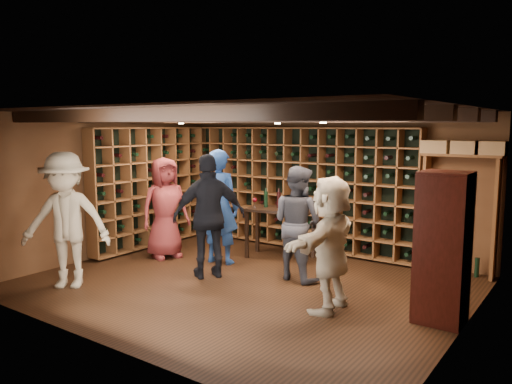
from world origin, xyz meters
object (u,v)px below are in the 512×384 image
Objects in this scene: guest_beige at (330,244)px; tasting_table at (280,214)px; guest_khaki at (66,220)px; guest_red_floral at (165,208)px; display_cabinet at (442,251)px; man_grey_suit at (298,223)px; guest_woman_black at (209,216)px; man_blue_shirt at (219,207)px.

tasting_table is at bearing -135.73° from guest_beige.
guest_khaki reaches higher than tasting_table.
display_cabinet is at bearing -71.68° from guest_red_floral.
man_grey_suit is 1.33m from guest_woman_black.
man_blue_shirt reaches higher than guest_beige.
guest_khaki is (-1.36, -1.52, 0.03)m from guest_woman_black.
display_cabinet is at bearing 131.30° from guest_woman_black.
display_cabinet is 1.00× the size of guest_red_floral.
man_blue_shirt reaches higher than guest_red_floral.
guest_khaki reaches higher than guest_red_floral.
man_blue_shirt is 1.04m from guest_red_floral.
tasting_table is (-3.08, 1.34, -0.09)m from display_cabinet.
man_blue_shirt is at bearing -140.18° from tasting_table.
man_grey_suit is at bearing -134.00° from guest_beige.
guest_khaki is at bearing 57.40° from man_blue_shirt.
guest_red_floral is at bearing 5.90° from man_blue_shirt.
guest_woman_black is 1.11× the size of guest_beige.
display_cabinet is at bearing 179.20° from man_grey_suit.
man_grey_suit is (1.52, -0.02, -0.10)m from man_blue_shirt.
display_cabinet is 0.91× the size of guest_khaki.
guest_red_floral reaches higher than guest_beige.
guest_red_floral is at bearing -102.35° from guest_beige.
guest_beige is at bearing -79.07° from guest_red_floral.
display_cabinet is at bearing 105.52° from guest_beige.
guest_woman_black is 2.04m from guest_khaki.
man_grey_suit is at bearing 5.57° from guest_khaki.
guest_khaki is 1.54× the size of tasting_table.
guest_woman_black is 1.59m from tasting_table.
man_grey_suit is 3.33m from guest_khaki.
guest_beige is at bearing -162.18° from display_cabinet.
man_blue_shirt reaches higher than guest_woman_black.
display_cabinet is 3.36m from guest_woman_black.
tasting_table is at bearing 156.48° from display_cabinet.
man_grey_suit is at bearing 170.40° from man_blue_shirt.
man_grey_suit is 0.88× the size of guest_khaki.
guest_red_floral is 0.93× the size of guest_woman_black.
guest_red_floral is (-4.74, 0.22, 0.02)m from display_cabinet.
guest_woman_black is at bearing -86.65° from guest_red_floral.
guest_red_floral is 1.04× the size of guest_beige.
guest_red_floral is at bearing -158.49° from tasting_table.
tasting_table is at bearing 26.05° from guest_khaki.
guest_khaki is at bearing -4.33° from guest_woman_black.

